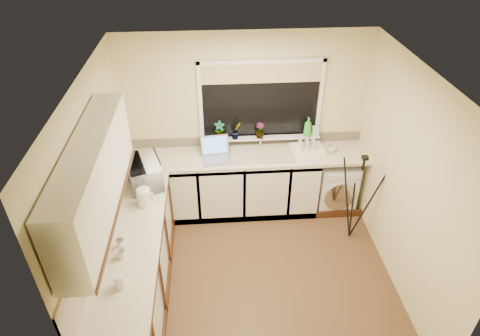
% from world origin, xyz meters
% --- Properties ---
extents(floor, '(3.20, 3.20, 0.00)m').
position_xyz_m(floor, '(0.00, 0.00, 0.00)').
color(floor, brown).
rests_on(floor, ground).
extents(ceiling, '(3.20, 3.20, 0.00)m').
position_xyz_m(ceiling, '(0.00, 0.00, 2.45)').
color(ceiling, white).
rests_on(ceiling, ground).
extents(wall_back, '(3.20, 0.00, 3.20)m').
position_xyz_m(wall_back, '(0.00, 1.50, 1.23)').
color(wall_back, beige).
rests_on(wall_back, ground).
extents(wall_front, '(3.20, 0.00, 3.20)m').
position_xyz_m(wall_front, '(0.00, -1.50, 1.23)').
color(wall_front, beige).
rests_on(wall_front, ground).
extents(wall_left, '(0.00, 3.00, 3.00)m').
position_xyz_m(wall_left, '(-1.60, 0.00, 1.23)').
color(wall_left, beige).
rests_on(wall_left, ground).
extents(wall_right, '(0.00, 3.00, 3.00)m').
position_xyz_m(wall_right, '(1.60, 0.00, 1.23)').
color(wall_right, beige).
rests_on(wall_right, ground).
extents(base_cabinet_back, '(2.55, 0.60, 0.86)m').
position_xyz_m(base_cabinet_back, '(-0.33, 1.20, 0.43)').
color(base_cabinet_back, silver).
rests_on(base_cabinet_back, floor).
extents(base_cabinet_left, '(0.54, 2.40, 0.86)m').
position_xyz_m(base_cabinet_left, '(-1.30, -0.30, 0.43)').
color(base_cabinet_left, silver).
rests_on(base_cabinet_left, floor).
extents(worktop_back, '(3.20, 0.60, 0.04)m').
position_xyz_m(worktop_back, '(0.00, 1.20, 0.88)').
color(worktop_back, beige).
rests_on(worktop_back, base_cabinet_back).
extents(worktop_left, '(0.60, 2.40, 0.04)m').
position_xyz_m(worktop_left, '(-1.30, -0.30, 0.88)').
color(worktop_left, beige).
rests_on(worktop_left, base_cabinet_left).
extents(upper_cabinet, '(0.28, 1.90, 0.70)m').
position_xyz_m(upper_cabinet, '(-1.44, -0.45, 1.80)').
color(upper_cabinet, silver).
rests_on(upper_cabinet, wall_left).
extents(splashback_left, '(0.02, 2.40, 0.45)m').
position_xyz_m(splashback_left, '(-1.59, -0.30, 1.12)').
color(splashback_left, beige).
rests_on(splashback_left, wall_left).
extents(splashback_back, '(3.20, 0.02, 0.14)m').
position_xyz_m(splashback_back, '(0.00, 1.49, 0.97)').
color(splashback_back, beige).
rests_on(splashback_back, wall_back).
extents(window_glass, '(1.50, 0.02, 1.00)m').
position_xyz_m(window_glass, '(0.20, 1.49, 1.55)').
color(window_glass, black).
rests_on(window_glass, wall_back).
extents(window_blind, '(1.50, 0.02, 0.25)m').
position_xyz_m(window_blind, '(0.20, 1.46, 1.92)').
color(window_blind, tan).
rests_on(window_blind, wall_back).
extents(windowsill, '(1.60, 0.14, 0.03)m').
position_xyz_m(windowsill, '(0.20, 1.43, 1.04)').
color(windowsill, white).
rests_on(windowsill, wall_back).
extents(sink, '(0.82, 0.46, 0.03)m').
position_xyz_m(sink, '(0.20, 1.20, 0.91)').
color(sink, tan).
rests_on(sink, worktop_back).
extents(faucet, '(0.03, 0.03, 0.24)m').
position_xyz_m(faucet, '(0.20, 1.38, 1.02)').
color(faucet, silver).
rests_on(faucet, worktop_back).
extents(washing_machine, '(0.53, 0.51, 0.74)m').
position_xyz_m(washing_machine, '(1.25, 1.19, 0.37)').
color(washing_machine, silver).
rests_on(washing_machine, floor).
extents(laptop, '(0.40, 0.41, 0.26)m').
position_xyz_m(laptop, '(-0.40, 1.18, 0.97)').
color(laptop, gray).
rests_on(laptop, worktop_back).
extents(kettle, '(0.16, 0.16, 0.20)m').
position_xyz_m(kettle, '(-1.22, 0.27, 1.00)').
color(kettle, white).
rests_on(kettle, worktop_left).
extents(dish_rack, '(0.45, 0.36, 0.06)m').
position_xyz_m(dish_rack, '(0.82, 1.23, 0.93)').
color(dish_rack, white).
rests_on(dish_rack, worktop_back).
extents(tripod, '(0.66, 0.66, 1.25)m').
position_xyz_m(tripod, '(1.32, 0.53, 0.63)').
color(tripod, black).
rests_on(tripod, floor).
extents(glass_jug, '(0.10, 0.10, 0.14)m').
position_xyz_m(glass_jug, '(-1.30, -0.86, 0.97)').
color(glass_jug, silver).
rests_on(glass_jug, worktop_left).
extents(steel_jar, '(0.07, 0.07, 0.10)m').
position_xyz_m(steel_jar, '(-1.38, -0.37, 0.95)').
color(steel_jar, silver).
rests_on(steel_jar, worktop_left).
extents(microwave, '(0.52, 0.63, 0.30)m').
position_xyz_m(microwave, '(-1.25, 0.69, 1.05)').
color(microwave, white).
rests_on(microwave, worktop_left).
extents(plant_a, '(0.14, 0.10, 0.26)m').
position_xyz_m(plant_a, '(-0.34, 1.40, 1.18)').
color(plant_a, '#999999').
rests_on(plant_a, windowsill).
extents(plant_b, '(0.16, 0.15, 0.24)m').
position_xyz_m(plant_b, '(-0.13, 1.39, 1.17)').
color(plant_b, '#999999').
rests_on(plant_b, windowsill).
extents(plant_c, '(0.14, 0.14, 0.21)m').
position_xyz_m(plant_c, '(0.19, 1.40, 1.16)').
color(plant_c, '#999999').
rests_on(plant_c, windowsill).
extents(soap_bottle_green, '(0.11, 0.11, 0.27)m').
position_xyz_m(soap_bottle_green, '(0.83, 1.39, 1.19)').
color(soap_bottle_green, green).
rests_on(soap_bottle_green, windowsill).
extents(soap_bottle_clear, '(0.09, 0.09, 0.19)m').
position_xyz_m(soap_bottle_clear, '(0.94, 1.41, 1.14)').
color(soap_bottle_clear, '#999999').
rests_on(soap_bottle_clear, windowsill).
extents(cup_back, '(0.12, 0.12, 0.09)m').
position_xyz_m(cup_back, '(1.14, 1.21, 0.95)').
color(cup_back, beige).
rests_on(cup_back, worktop_back).
extents(cup_left, '(0.13, 0.13, 0.09)m').
position_xyz_m(cup_left, '(-1.35, -0.51, 0.95)').
color(cup_left, beige).
rests_on(cup_left, worktop_left).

